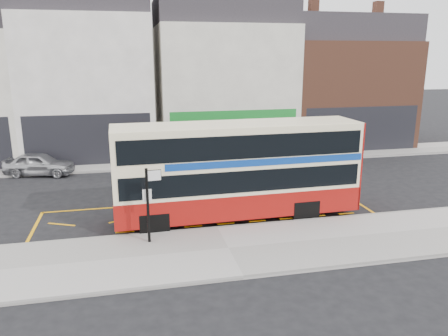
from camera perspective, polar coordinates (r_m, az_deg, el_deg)
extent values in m
plane|color=black|center=(17.47, -1.13, -7.71)|extent=(120.00, 120.00, 0.00)
cube|color=#A6A19D|center=(15.38, 0.59, -10.63)|extent=(40.00, 4.00, 0.15)
cube|color=gray|center=(17.10, -0.88, -7.94)|extent=(40.00, 0.15, 0.15)
cube|color=#A6A19D|center=(27.82, -5.63, 0.91)|extent=(50.00, 3.00, 0.15)
cube|color=white|center=(31.01, -17.07, 10.04)|extent=(8.00, 8.00, 9.00)
cube|color=#28262B|center=(31.11, -17.86, 19.98)|extent=(8.00, 7.20, 1.80)
cube|color=black|center=(27.43, -17.21, 3.38)|extent=(7.36, 0.06, 3.20)
cube|color=black|center=(27.49, -17.17, 2.98)|extent=(5.60, 0.04, 2.00)
cube|color=white|center=(31.65, -0.33, 10.30)|extent=(9.00, 8.00, 8.50)
cube|color=#28262B|center=(31.68, -0.35, 19.62)|extent=(9.00, 7.20, 1.80)
cube|color=#157926|center=(28.14, 1.40, 4.30)|extent=(8.28, 0.06, 3.20)
cube|color=black|center=(28.19, 1.38, 3.91)|extent=(6.30, 0.04, 2.00)
cube|color=brown|center=(34.72, 14.55, 9.39)|extent=(9.00, 8.00, 7.50)
cube|color=#28262B|center=(34.64, 15.06, 17.06)|extent=(9.00, 7.20, 1.80)
cube|color=brown|center=(32.69, 11.60, 19.72)|extent=(0.60, 0.60, 1.20)
cube|color=brown|center=(34.95, 19.46, 18.86)|extent=(0.60, 0.60, 1.20)
cube|color=black|center=(31.51, 17.55, 4.74)|extent=(8.28, 0.06, 3.20)
cube|color=black|center=(31.56, 17.51, 4.39)|extent=(6.30, 0.04, 2.00)
cube|color=#FCEEC0|center=(17.79, 1.79, 0.00)|extent=(9.99, 2.47, 3.66)
cube|color=maroon|center=(18.17, 1.76, -4.08)|extent=(10.03, 2.51, 0.99)
cube|color=maroon|center=(19.67, 15.83, 0.86)|extent=(0.11, 2.30, 3.66)
cube|color=black|center=(17.86, 1.78, -0.78)|extent=(9.59, 2.52, 0.86)
cube|color=black|center=(17.54, 1.82, 3.50)|extent=(9.59, 2.52, 0.90)
cube|color=navy|center=(17.93, 4.59, 1.64)|extent=(8.00, 2.48, 0.27)
cube|color=black|center=(17.31, -14.24, -2.51)|extent=(0.10, 2.08, 1.45)
cube|color=black|center=(16.93, -14.57, 2.62)|extent=(0.10, 2.08, 0.90)
cube|color=black|center=(17.09, -14.38, 0.25)|extent=(0.08, 1.58, 0.32)
cube|color=#FCEEC0|center=(17.43, 1.84, 5.68)|extent=(9.99, 2.38, 0.11)
cylinder|color=black|center=(16.79, -9.08, -7.19)|extent=(0.91, 0.27, 0.90)
cylinder|color=black|center=(18.68, -9.61, -4.93)|extent=(0.91, 0.27, 0.90)
cylinder|color=black|center=(18.26, 10.60, -5.44)|extent=(0.91, 0.27, 0.90)
cylinder|color=black|center=(20.01, 8.24, -3.54)|extent=(0.91, 0.27, 0.90)
cube|color=black|center=(15.55, -9.93, -4.89)|extent=(0.10, 0.10, 2.71)
cube|color=white|center=(15.26, -9.10, -0.96)|extent=(0.49, 0.09, 0.40)
cube|color=white|center=(15.48, -10.01, -3.56)|extent=(0.32, 0.06, 0.45)
imported|color=#AAAAAF|center=(26.71, -22.99, 0.49)|extent=(4.07, 2.36, 1.30)
imported|color=#464A4F|center=(26.43, -3.15, 1.71)|extent=(4.74, 2.45, 1.49)
imported|color=white|center=(26.52, 8.46, 1.61)|extent=(5.20, 2.33, 1.48)
cylinder|color=#2F2215|center=(30.27, 6.33, 3.63)|extent=(0.24, 0.24, 1.83)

